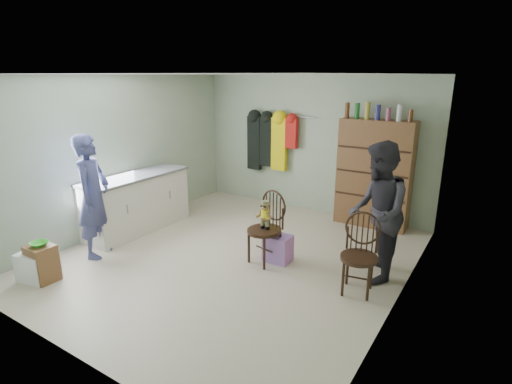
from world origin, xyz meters
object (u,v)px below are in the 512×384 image
Objects in this scene: counter at (137,202)px; chair_front at (267,222)px; chair_far at (360,250)px; dresser at (374,173)px.

counter is 2.43m from chair_front.
chair_far is (3.74, 0.05, 0.05)m from counter.
counter is 3.74m from chair_far.
counter is 1.93× the size of chair_far.
dresser is (3.20, 2.30, 0.44)m from counter.
chair_far is (1.32, -0.08, -0.06)m from chair_front.
chair_far reaches higher than counter.
dresser is (-0.54, 2.25, 0.40)m from chair_far.
dresser is (0.78, 2.17, 0.33)m from chair_front.
chair_front is at bearing 166.27° from chair_far.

